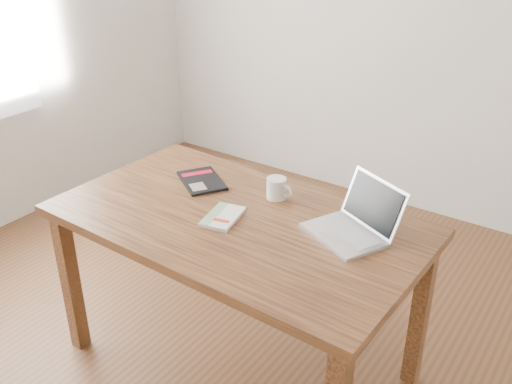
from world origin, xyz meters
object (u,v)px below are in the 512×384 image
Objects in this scene: desk at (237,236)px; black_guidebook at (202,181)px; coffee_mug at (277,188)px; laptop at (355,223)px; white_guidebook at (223,217)px.

black_guidebook is (-0.32, 0.16, 0.10)m from desk.
coffee_mug is (0.36, 0.06, 0.04)m from black_guidebook.
laptop reaches higher than coffee_mug.
white_guidebook is at bearing -132.25° from laptop.
laptop is at bearing 10.15° from white_guidebook.
desk is 0.27m from coffee_mug.
white_guidebook is (-0.04, -0.04, 0.10)m from desk.
white_guidebook reaches higher than black_guidebook.
coffee_mug is (0.08, 0.27, 0.04)m from white_guidebook.
coffee_mug is (-0.39, 0.07, 0.00)m from laptop.
desk is 3.92× the size of laptop.
laptop is (0.43, 0.15, 0.13)m from desk.
laptop is 3.14× the size of coffee_mug.
coffee_mug reaches higher than black_guidebook.
desk is at bearing -135.32° from laptop.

